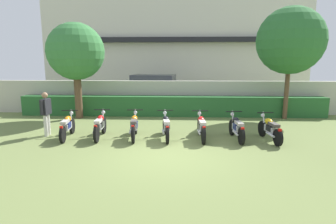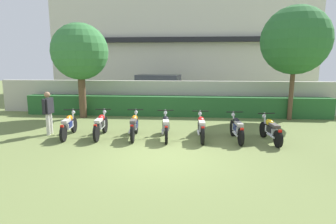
{
  "view_description": "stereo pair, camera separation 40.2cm",
  "coord_description": "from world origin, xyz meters",
  "views": [
    {
      "loc": [
        0.45,
        -7.81,
        2.75
      ],
      "look_at": [
        0.0,
        2.14,
        0.92
      ],
      "focal_mm": 29.75,
      "sensor_mm": 36.0,
      "label": 1
    },
    {
      "loc": [
        0.86,
        -7.79,
        2.75
      ],
      "look_at": [
        0.0,
        2.14,
        0.92
      ],
      "focal_mm": 29.75,
      "sensor_mm": 36.0,
      "label": 2
    }
  ],
  "objects": [
    {
      "name": "motorcycle_in_row_5",
      "position": [
        2.44,
        1.85,
        0.44
      ],
      "size": [
        0.6,
        1.82,
        0.95
      ],
      "rotation": [
        0.0,
        0.0,
        1.65
      ],
      "color": "black",
      "rests_on": "ground"
    },
    {
      "name": "tree_near_inspector",
      "position": [
        -4.5,
        5.36,
        3.17
      ],
      "size": [
        2.68,
        2.68,
        4.54
      ],
      "color": "brown",
      "rests_on": "ground"
    },
    {
      "name": "motorcycle_in_row_1",
      "position": [
        -2.46,
        1.88,
        0.46
      ],
      "size": [
        0.6,
        1.89,
        0.97
      ],
      "rotation": [
        0.0,
        0.0,
        1.65
      ],
      "color": "black",
      "rests_on": "ground"
    },
    {
      "name": "building",
      "position": [
        0.0,
        16.45,
        4.06
      ],
      "size": [
        20.11,
        6.5,
        8.12
      ],
      "color": "beige",
      "rests_on": "ground"
    },
    {
      "name": "motorcycle_in_row_6",
      "position": [
        3.57,
        1.73,
        0.44
      ],
      "size": [
        0.6,
        1.8,
        0.94
      ],
      "rotation": [
        0.0,
        0.0,
        1.7
      ],
      "color": "black",
      "rests_on": "ground"
    },
    {
      "name": "motorcycle_in_row_0",
      "position": [
        -3.63,
        1.8,
        0.44
      ],
      "size": [
        0.6,
        1.87,
        0.95
      ],
      "rotation": [
        0.0,
        0.0,
        1.71
      ],
      "color": "black",
      "rests_on": "ground"
    },
    {
      "name": "tree_far_side",
      "position": [
        5.5,
        5.64,
        3.67
      ],
      "size": [
        3.08,
        3.08,
        5.22
      ],
      "color": "brown",
      "rests_on": "ground"
    },
    {
      "name": "parked_car",
      "position": [
        -1.16,
        10.16,
        0.94
      ],
      "size": [
        4.71,
        2.56,
        1.89
      ],
      "rotation": [
        0.0,
        0.0,
        -0.13
      ],
      "color": "silver",
      "rests_on": "ground"
    },
    {
      "name": "inspector_person",
      "position": [
        -4.51,
        2.07,
        0.96
      ],
      "size": [
        0.22,
        0.66,
        1.63
      ],
      "color": "silver",
      "rests_on": "ground"
    },
    {
      "name": "motorcycle_in_row_2",
      "position": [
        -1.21,
        1.89,
        0.46
      ],
      "size": [
        0.6,
        1.9,
        0.97
      ],
      "rotation": [
        0.0,
        0.0,
        1.67
      ],
      "color": "black",
      "rests_on": "ground"
    },
    {
      "name": "hedge_row",
      "position": [
        0.0,
        6.15,
        0.5
      ],
      "size": [
        15.29,
        0.7,
        1.0
      ],
      "primitive_type": "cube",
      "color": "#28602D",
      "rests_on": "ground"
    },
    {
      "name": "motorcycle_in_row_3",
      "position": [
        -0.06,
        1.89,
        0.45
      ],
      "size": [
        0.6,
        1.92,
        0.97
      ],
      "rotation": [
        0.0,
        0.0,
        1.69
      ],
      "color": "black",
      "rests_on": "ground"
    },
    {
      "name": "motorcycle_in_row_4",
      "position": [
        1.2,
        1.86,
        0.45
      ],
      "size": [
        0.6,
        1.84,
        0.97
      ],
      "rotation": [
        0.0,
        0.0,
        1.62
      ],
      "color": "black",
      "rests_on": "ground"
    },
    {
      "name": "compound_wall",
      "position": [
        0.0,
        6.85,
        0.87
      ],
      "size": [
        19.11,
        0.3,
        1.73
      ],
      "primitive_type": "cube",
      "color": "#BCB7A8",
      "rests_on": "ground"
    },
    {
      "name": "ground",
      "position": [
        0.0,
        0.0,
        0.0
      ],
      "size": [
        60.0,
        60.0,
        0.0
      ],
      "primitive_type": "plane",
      "color": "olive"
    }
  ]
}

